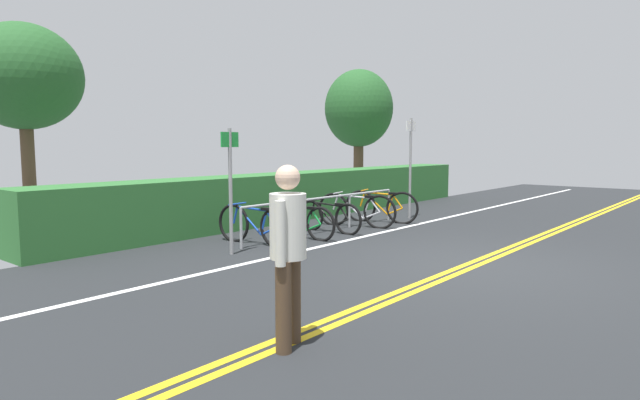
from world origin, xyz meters
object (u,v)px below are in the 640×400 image
sign_post_near (230,178)px  tree_near_left (24,78)px  bike_rack (327,205)px  bicycle_2 (329,217)px  bicycle_1 (301,221)px  bicycle_4 (381,207)px  bicycle_0 (255,225)px  tree_mid (359,109)px  sign_post_far (410,159)px  pedestrian (288,244)px  bicycle_3 (356,210)px

sign_post_near → tree_near_left: bearing=107.9°
bike_rack → bicycle_2: size_ratio=2.91×
bike_rack → bicycle_1: (-0.90, -0.09, -0.23)m
bicycle_4 → tree_near_left: size_ratio=0.42×
bicycle_0 → tree_mid: size_ratio=0.40×
sign_post_far → bike_rack: bearing=174.7°
bicycle_4 → tree_mid: bearing=40.5°
bicycle_1 → pedestrian: 5.56m
bicycle_3 → sign_post_near: size_ratio=0.88×
bike_rack → bicycle_3: 0.97m
bicycle_3 → tree_mid: tree_mid is taller
bicycle_3 → sign_post_near: bearing=-177.2°
pedestrian → tree_near_left: 8.06m
bicycle_0 → sign_post_far: (4.74, -0.41, 1.09)m
sign_post_near → tree_near_left: (-1.38, 4.25, 1.79)m
bicycle_2 → bike_rack: bearing=86.6°
bicycle_2 → sign_post_near: sign_post_near is taller
pedestrian → bicycle_3: bearing=31.1°
bicycle_0 → tree_mid: 9.70m
bike_rack → sign_post_near: sign_post_near is taller
bicycle_2 → tree_near_left: size_ratio=0.40×
bicycle_0 → bicycle_1: size_ratio=1.06×
bicycle_0 → bicycle_1: 1.01m
bicycle_3 → sign_post_far: sign_post_far is taller
bicycle_1 → tree_mid: 8.96m
bicycle_3 → sign_post_far: 2.20m
bike_rack → sign_post_near: size_ratio=2.31×
tree_near_left → tree_mid: bearing=-0.2°
bicycle_3 → tree_mid: bearing=35.4°
bike_rack → sign_post_near: (-2.76, -0.24, 0.69)m
tree_near_left → bicycle_1: bearing=-51.8°
bicycle_1 → bicycle_2: 0.89m
bicycle_0 → sign_post_near: 1.30m
bicycle_0 → bicycle_2: size_ratio=1.06×
pedestrian → tree_mid: (11.72, 7.68, 2.06)m
sign_post_far → tree_near_left: bearing=148.5°
bicycle_3 → bike_rack: bearing=176.5°
sign_post_near → sign_post_far: size_ratio=0.85×
sign_post_near → bicycle_3: bearing=2.8°
bicycle_2 → pedestrian: pedestrian is taller
sign_post_far → bicycle_4: bearing=171.4°
sign_post_far → pedestrian: bearing=-156.6°
bicycle_3 → bicycle_4: bicycle_4 is taller
bicycle_2 → sign_post_near: (-2.75, -0.17, 0.93)m
bicycle_4 → sign_post_far: bearing=-8.6°
bike_rack → tree_near_left: 6.27m
tree_mid → bicycle_1: bearing=-151.6°
bicycle_2 → tree_mid: 8.22m
bicycle_1 → sign_post_near: size_ratio=0.80×
sign_post_near → tree_mid: bearing=24.2°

